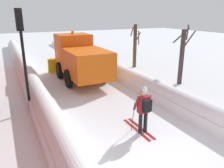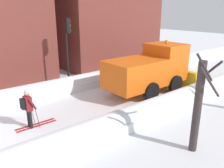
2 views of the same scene
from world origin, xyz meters
name	(u,v)px [view 1 (image 1 of 2)]	position (x,y,z in m)	size (l,w,h in m)	color
ground_plane	(73,78)	(0.00, 10.00, 0.00)	(80.00, 80.00, 0.00)	white
snowbank_left	(29,77)	(-2.86, 10.00, 0.41)	(1.10, 36.00, 0.98)	white
snowbank_right	(110,68)	(2.86, 10.00, 0.38)	(1.10, 36.00, 0.93)	white
plow_truck	(80,58)	(0.32, 9.21, 1.48)	(3.20, 5.98, 3.12)	orange
skier	(144,108)	(0.18, 1.66, 1.00)	(0.62, 1.80, 1.81)	black
traffic_light_pole	(22,42)	(-3.36, 5.64, 3.13)	(0.28, 0.42, 4.47)	black
bare_tree_near	(182,56)	(5.66, 5.69, 1.78)	(0.95, 1.14, 3.65)	#3A2E2D
bare_tree_mid	(135,45)	(5.51, 10.86, 1.78)	(0.98, 1.04, 3.43)	#463825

